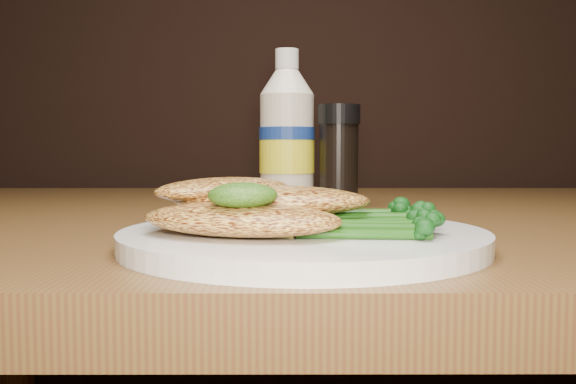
{
  "coord_description": "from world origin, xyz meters",
  "views": [
    {
      "loc": [
        -0.09,
        0.34,
        0.82
      ],
      "look_at": [
        -0.09,
        0.79,
        0.79
      ],
      "focal_mm": 40.04,
      "sensor_mm": 36.0,
      "label": 1
    }
  ],
  "objects": [
    {
      "name": "pepper_grinder",
      "position": [
        -0.03,
        1.09,
        0.81
      ],
      "size": [
        0.06,
        0.06,
        0.12
      ],
      "primitive_type": null,
      "rotation": [
        0.0,
        0.0,
        0.39
      ],
      "color": "black",
      "rests_on": "dining_table"
    },
    {
      "name": "chicken_mid",
      "position": [
        -0.1,
        0.8,
        0.78
      ],
      "size": [
        0.15,
        0.09,
        0.02
      ],
      "primitive_type": "ellipsoid",
      "rotation": [
        0.0,
        0.0,
        -0.16
      ],
      "color": "#E8B049",
      "rests_on": "plate"
    },
    {
      "name": "broccolini_bundle",
      "position": [
        -0.04,
        0.79,
        0.77
      ],
      "size": [
        0.14,
        0.12,
        0.02
      ],
      "primitive_type": null,
      "rotation": [
        0.0,
        0.0,
        0.23
      ],
      "color": "#1A4D10",
      "rests_on": "plate"
    },
    {
      "name": "mayo_bottle",
      "position": [
        -0.09,
        1.1,
        0.84
      ],
      "size": [
        0.08,
        0.08,
        0.18
      ],
      "primitive_type": null,
      "rotation": [
        0.0,
        0.0,
        0.21
      ],
      "color": "beige",
      "rests_on": "dining_table"
    },
    {
      "name": "chicken_front",
      "position": [
        -0.12,
        0.76,
        0.77
      ],
      "size": [
        0.15,
        0.11,
        0.02
      ],
      "primitive_type": "ellipsoid",
      "rotation": [
        0.0,
        0.0,
        -0.31
      ],
      "color": "#E8B049",
      "rests_on": "plate"
    },
    {
      "name": "plate",
      "position": [
        -0.08,
        0.79,
        0.76
      ],
      "size": [
        0.25,
        0.25,
        0.01
      ],
      "primitive_type": "cylinder",
      "color": "white",
      "rests_on": "dining_table"
    },
    {
      "name": "chicken_back",
      "position": [
        -0.13,
        0.82,
        0.79
      ],
      "size": [
        0.13,
        0.13,
        0.02
      ],
      "primitive_type": "ellipsoid",
      "rotation": [
        0.0,
        0.0,
        0.78
      ],
      "color": "#E8B049",
      "rests_on": "plate"
    },
    {
      "name": "pesto_front",
      "position": [
        -0.12,
        0.75,
        0.79
      ],
      "size": [
        0.05,
        0.05,
        0.02
      ],
      "primitive_type": "ellipsoid",
      "rotation": [
        0.0,
        0.0,
        0.19
      ],
      "color": "black",
      "rests_on": "chicken_front"
    }
  ]
}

